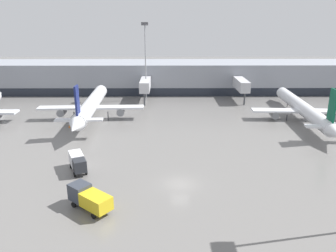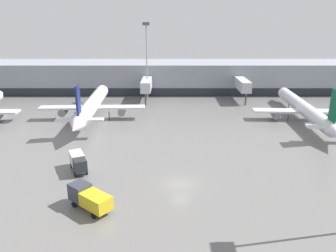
{
  "view_description": "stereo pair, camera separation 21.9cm",
  "coord_description": "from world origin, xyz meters",
  "px_view_note": "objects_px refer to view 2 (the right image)",
  "views": [
    {
      "loc": [
        -1.9,
        -40.48,
        21.74
      ],
      "look_at": [
        -1.54,
        16.63,
        3.0
      ],
      "focal_mm": 35.0,
      "sensor_mm": 36.0,
      "label": 1
    },
    {
      "loc": [
        -1.68,
        -40.49,
        21.74
      ],
      "look_at": [
        -1.54,
        16.63,
        3.0
      ],
      "focal_mm": 35.0,
      "sensor_mm": 36.0,
      "label": 2
    }
  ],
  "objects_px": {
    "traffic_cone_1": "(87,110)",
    "traffic_cone_2": "(70,126)",
    "service_truck_0": "(77,161)",
    "parked_jet_1": "(304,109)",
    "apron_light_mast_3": "(146,41)",
    "parked_jet_0": "(91,105)",
    "service_truck_2": "(88,197)"
  },
  "relations": [
    {
      "from": "parked_jet_1",
      "to": "service_truck_0",
      "type": "height_order",
      "value": "parked_jet_1"
    },
    {
      "from": "parked_jet_1",
      "to": "apron_light_mast_3",
      "type": "xyz_separation_m",
      "value": [
        -36.25,
        19.19,
        13.6
      ]
    },
    {
      "from": "parked_jet_1",
      "to": "parked_jet_0",
      "type": "bearing_deg",
      "value": 92.25
    },
    {
      "from": "parked_jet_1",
      "to": "service_truck_2",
      "type": "distance_m",
      "value": 53.94
    },
    {
      "from": "service_truck_0",
      "to": "traffic_cone_2",
      "type": "height_order",
      "value": "service_truck_0"
    },
    {
      "from": "service_truck_0",
      "to": "traffic_cone_1",
      "type": "bearing_deg",
      "value": 166.27
    },
    {
      "from": "service_truck_0",
      "to": "traffic_cone_1",
      "type": "distance_m",
      "value": 33.78
    },
    {
      "from": "parked_jet_1",
      "to": "apron_light_mast_3",
      "type": "relative_size",
      "value": 1.88
    },
    {
      "from": "service_truck_2",
      "to": "apron_light_mast_3",
      "type": "relative_size",
      "value": 0.29
    },
    {
      "from": "parked_jet_0",
      "to": "parked_jet_1",
      "type": "relative_size",
      "value": 0.94
    },
    {
      "from": "parked_jet_0",
      "to": "parked_jet_1",
      "type": "height_order",
      "value": "parked_jet_0"
    },
    {
      "from": "traffic_cone_1",
      "to": "traffic_cone_2",
      "type": "relative_size",
      "value": 1.13
    },
    {
      "from": "traffic_cone_1",
      "to": "service_truck_2",
      "type": "bearing_deg",
      "value": -76.44
    },
    {
      "from": "parked_jet_1",
      "to": "traffic_cone_2",
      "type": "bearing_deg",
      "value": 99.03
    },
    {
      "from": "parked_jet_0",
      "to": "service_truck_2",
      "type": "height_order",
      "value": "parked_jet_0"
    },
    {
      "from": "parked_jet_1",
      "to": "service_truck_0",
      "type": "xyz_separation_m",
      "value": [
        -43.92,
        -25.86,
        -1.05
      ]
    },
    {
      "from": "service_truck_2",
      "to": "traffic_cone_2",
      "type": "distance_m",
      "value": 32.97
    },
    {
      "from": "parked_jet_1",
      "to": "apron_light_mast_3",
      "type": "distance_m",
      "value": 43.21
    },
    {
      "from": "parked_jet_1",
      "to": "traffic_cone_2",
      "type": "relative_size",
      "value": 65.45
    },
    {
      "from": "parked_jet_0",
      "to": "apron_light_mast_3",
      "type": "height_order",
      "value": "apron_light_mast_3"
    },
    {
      "from": "traffic_cone_1",
      "to": "service_truck_0",
      "type": "bearing_deg",
      "value": -78.95
    },
    {
      "from": "service_truck_0",
      "to": "service_truck_2",
      "type": "bearing_deg",
      "value": -3.6
    },
    {
      "from": "parked_jet_0",
      "to": "traffic_cone_2",
      "type": "height_order",
      "value": "parked_jet_0"
    },
    {
      "from": "parked_jet_1",
      "to": "service_truck_2",
      "type": "height_order",
      "value": "parked_jet_1"
    },
    {
      "from": "parked_jet_0",
      "to": "apron_light_mast_3",
      "type": "relative_size",
      "value": 1.76
    },
    {
      "from": "parked_jet_0",
      "to": "service_truck_2",
      "type": "distance_m",
      "value": 37.84
    },
    {
      "from": "apron_light_mast_3",
      "to": "parked_jet_1",
      "type": "bearing_deg",
      "value": -27.89
    },
    {
      "from": "service_truck_0",
      "to": "apron_light_mast_3",
      "type": "height_order",
      "value": "apron_light_mast_3"
    },
    {
      "from": "parked_jet_0",
      "to": "traffic_cone_1",
      "type": "distance_m",
      "value": 7.74
    },
    {
      "from": "service_truck_0",
      "to": "traffic_cone_2",
      "type": "distance_m",
      "value": 21.79
    },
    {
      "from": "parked_jet_0",
      "to": "service_truck_0",
      "type": "bearing_deg",
      "value": -174.25
    },
    {
      "from": "service_truck_0",
      "to": "traffic_cone_2",
      "type": "bearing_deg",
      "value": 174.29
    }
  ]
}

